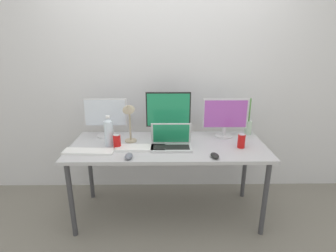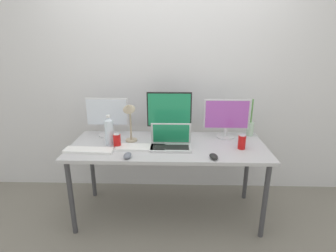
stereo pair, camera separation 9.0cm
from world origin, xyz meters
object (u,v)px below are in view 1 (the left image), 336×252
monitor_right (225,116)px  bamboo_vase (248,127)px  laptop_silver (171,142)px  mouse_by_laptop (215,156)px  monitor_left (106,116)px  water_bottle (109,132)px  desk_lamp (129,115)px  soda_can_near_keyboard (241,141)px  keyboard_main (140,148)px  keyboard_aux (89,152)px  work_desk (168,151)px  monitor_center (168,113)px  soda_can_by_laptop (117,141)px  mouse_by_keyboard (129,156)px

monitor_right → bamboo_vase: size_ratio=1.17×
laptop_silver → mouse_by_laptop: 0.41m
monitor_left → monitor_right: bearing=-1.3°
mouse_by_laptop → water_bottle: size_ratio=0.38×
desk_lamp → soda_can_near_keyboard: bearing=-6.7°
keyboard_main → soda_can_near_keyboard: (0.90, 0.03, 0.05)m
keyboard_aux → desk_lamp: 0.47m
work_desk → keyboard_main: bearing=-158.4°
keyboard_aux → soda_can_near_keyboard: 1.33m
monitor_center → mouse_by_laptop: 0.66m
monitor_right → water_bottle: size_ratio=1.55×
work_desk → desk_lamp: bearing=172.6°
monitor_center → desk_lamp: bearing=-154.5°
mouse_by_laptop → soda_can_by_laptop: soda_can_by_laptop is taller
work_desk → keyboard_aux: keyboard_aux is taller
monitor_right → soda_can_near_keyboard: (0.09, -0.28, -0.15)m
keyboard_main → monitor_right: bearing=22.1°
keyboard_aux → water_bottle: 0.25m
monitor_left → mouse_by_keyboard: size_ratio=3.96×
monitor_right → keyboard_aux: size_ratio=1.01×
keyboard_aux → soda_can_near_keyboard: bearing=7.2°
soda_can_near_keyboard → water_bottle: bearing=177.0°
monitor_center → soda_can_by_laptop: size_ratio=3.53×
monitor_left → mouse_by_laptop: (0.98, -0.52, -0.19)m
mouse_by_keyboard → mouse_by_laptop: mouse_by_keyboard is taller
monitor_center → keyboard_main: monitor_center is taller
work_desk → mouse_by_keyboard: 0.44m
keyboard_aux → bamboo_vase: bamboo_vase is taller
keyboard_aux → desk_lamp: size_ratio=1.07×
monitor_right → mouse_by_laptop: monitor_right is taller
soda_can_by_laptop → work_desk: bearing=9.2°
monitor_center → bamboo_vase: size_ratio=1.20×
soda_can_by_laptop → desk_lamp: size_ratio=0.31×
desk_lamp → water_bottle: bearing=-162.6°
keyboard_main → bamboo_vase: 1.13m
monitor_left → monitor_center: (0.61, -0.02, 0.04)m
mouse_by_laptop → soda_can_near_keyboard: 0.35m
mouse_by_laptop → water_bottle: (-0.91, 0.27, 0.11)m
monitor_center → desk_lamp: monitor_center is taller
keyboard_main → mouse_by_keyboard: 0.21m
monitor_right → soda_can_by_laptop: (-1.01, -0.28, -0.15)m
monitor_left → water_bottle: (0.08, -0.25, -0.07)m
monitor_right → keyboard_aux: (-1.23, -0.38, -0.20)m
laptop_silver → water_bottle: 0.57m
monitor_right → keyboard_main: size_ratio=0.99×
keyboard_main → soda_can_near_keyboard: soda_can_near_keyboard is taller
work_desk → soda_can_by_laptop: 0.47m
work_desk → monitor_center: 0.37m
monitor_left → keyboard_main: size_ratio=0.95×
laptop_silver → monitor_center: bearing=94.5°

